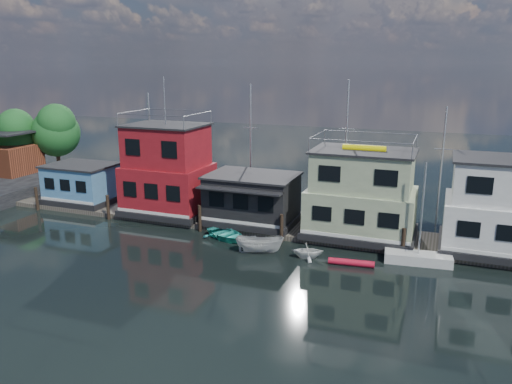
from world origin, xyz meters
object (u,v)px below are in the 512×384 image
at_px(houseboat_green, 362,195).
at_px(red_kayak, 351,263).
at_px(day_sailer, 418,257).
at_px(houseboat_white, 506,209).
at_px(motorboat, 260,245).
at_px(dinghy_white, 308,250).
at_px(dinghy_teal, 227,234).
at_px(houseboat_dark, 252,198).
at_px(houseboat_blue, 82,183).
at_px(houseboat_red, 168,171).

height_order(houseboat_green, red_kayak, houseboat_green).
height_order(houseboat_green, day_sailer, houseboat_green).
bearing_deg(red_kayak, houseboat_white, 23.98).
distance_m(houseboat_green, houseboat_white, 10.00).
xyz_separation_m(motorboat, dinghy_white, (3.49, 0.33, -0.09)).
height_order(houseboat_white, dinghy_teal, houseboat_white).
bearing_deg(motorboat, dinghy_teal, 49.23).
bearing_deg(motorboat, houseboat_white, -82.75).
xyz_separation_m(day_sailer, dinghy_teal, (-14.27, -0.32, -0.02)).
xyz_separation_m(houseboat_white, dinghy_teal, (-19.68, -3.74, -3.14)).
bearing_deg(houseboat_dark, houseboat_green, 0.12).
distance_m(red_kayak, dinghy_white, 3.15).
relative_size(houseboat_white, dinghy_white, 3.77).
distance_m(houseboat_blue, houseboat_green, 26.53).
distance_m(dinghy_teal, dinghy_white, 7.13).
xyz_separation_m(houseboat_blue, dinghy_white, (23.76, -5.32, -1.62)).
distance_m(red_kayak, dinghy_teal, 10.23).
relative_size(dinghy_teal, dinghy_white, 1.73).
relative_size(red_kayak, day_sailer, 0.44).
bearing_deg(houseboat_dark, dinghy_white, -40.23).
distance_m(red_kayak, motorboat, 6.63).
bearing_deg(day_sailer, dinghy_white, -171.75).
relative_size(houseboat_white, dinghy_teal, 2.17).
bearing_deg(dinghy_teal, houseboat_blue, 103.22).
bearing_deg(day_sailer, houseboat_green, 136.99).
xyz_separation_m(houseboat_red, dinghy_teal, (7.32, -3.74, -3.70)).
bearing_deg(houseboat_white, houseboat_red, -180.00).
relative_size(houseboat_blue, dinghy_teal, 1.66).
distance_m(red_kayak, day_sailer, 4.71).
bearing_deg(houseboat_blue, motorboat, -15.56).
relative_size(houseboat_red, day_sailer, 1.69).
bearing_deg(dinghy_white, houseboat_red, 52.59).
relative_size(houseboat_white, red_kayak, 2.72).
bearing_deg(red_kayak, houseboat_green, 88.03).
height_order(houseboat_blue, dinghy_white, houseboat_blue).
distance_m(houseboat_red, day_sailer, 22.16).
relative_size(houseboat_dark, dinghy_white, 3.32).
bearing_deg(houseboat_white, motorboat, -160.82).
bearing_deg(houseboat_white, houseboat_blue, -180.00).
bearing_deg(dinghy_white, houseboat_blue, 60.42).
bearing_deg(houseboat_green, dinghy_white, -117.23).
bearing_deg(houseboat_green, red_kayak, -85.99).
xyz_separation_m(houseboat_dark, day_sailer, (13.58, -3.40, -2.00)).
bearing_deg(houseboat_blue, houseboat_green, 0.00).
xyz_separation_m(houseboat_blue, houseboat_green, (26.50, 0.00, 1.34)).
distance_m(houseboat_white, red_kayak, 11.58).
bearing_deg(motorboat, houseboat_blue, 62.51).
xyz_separation_m(dinghy_teal, motorboat, (3.46, -1.90, 0.28)).
bearing_deg(houseboat_dark, motorboat, -63.76).
xyz_separation_m(houseboat_white, day_sailer, (-5.42, -3.42, -3.12)).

